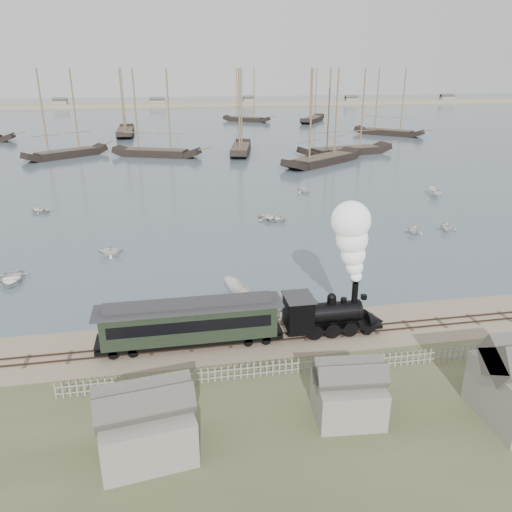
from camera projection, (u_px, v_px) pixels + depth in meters
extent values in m
plane|color=gray|center=(274.00, 326.00, 41.53)|extent=(600.00, 600.00, 0.00)
cube|color=#41545D|center=(183.00, 121.00, 197.78)|extent=(600.00, 336.00, 0.06)
cube|color=#3C2921|center=(281.00, 340.00, 39.20)|extent=(120.00, 0.08, 0.12)
cube|color=#3C2921|center=(278.00, 334.00, 40.12)|extent=(120.00, 0.08, 0.12)
cube|color=#392E24|center=(279.00, 338.00, 39.68)|extent=(120.00, 1.80, 0.06)
cube|color=tan|center=(176.00, 106.00, 271.33)|extent=(500.00, 20.00, 1.80)
cube|color=black|center=(333.00, 324.00, 40.16)|extent=(7.60, 2.24, 0.28)
cylinder|color=black|center=(328.00, 313.00, 39.68)|extent=(4.69, 1.68, 1.68)
cube|color=black|center=(298.00, 313.00, 39.19)|extent=(2.01, 2.46, 2.57)
cube|color=#303032|center=(299.00, 297.00, 38.71)|extent=(2.24, 2.68, 0.13)
cylinder|color=black|center=(355.00, 293.00, 39.50)|extent=(0.49, 0.49, 1.79)
sphere|color=black|center=(332.00, 297.00, 39.25)|extent=(0.72, 0.72, 0.72)
cone|color=black|center=(374.00, 322.00, 40.80)|extent=(1.56, 2.24, 2.24)
cube|color=black|center=(364.00, 297.00, 39.77)|extent=(0.39, 0.39, 0.39)
cube|color=black|center=(191.00, 338.00, 38.26)|extent=(14.05, 2.31, 0.35)
cube|color=black|center=(190.00, 322.00, 37.76)|extent=(13.04, 2.51, 2.51)
cube|color=black|center=(191.00, 327.00, 36.50)|extent=(12.04, 0.06, 0.90)
cube|color=black|center=(189.00, 311.00, 38.85)|extent=(12.04, 0.06, 0.90)
cube|color=#303032|center=(189.00, 306.00, 37.30)|extent=(14.05, 2.71, 0.18)
cube|color=#303032|center=(189.00, 303.00, 37.19)|extent=(12.54, 1.20, 0.45)
imported|color=silver|center=(273.00, 316.00, 42.21)|extent=(3.97, 4.87, 0.89)
imported|color=silver|center=(11.00, 278.00, 49.54)|extent=(4.70, 3.64, 0.90)
imported|color=silver|center=(110.00, 250.00, 56.39)|extent=(2.53, 2.91, 1.49)
imported|color=silver|center=(236.00, 289.00, 46.60)|extent=(3.91, 2.76, 1.42)
imported|color=silver|center=(273.00, 218.00, 69.31)|extent=(5.16, 5.24, 0.89)
imported|color=silver|center=(414.00, 228.00, 64.02)|extent=(3.72, 3.71, 1.49)
imported|color=silver|center=(434.00, 192.00, 82.35)|extent=(3.84, 1.92, 1.42)
imported|color=silver|center=(39.00, 210.00, 73.54)|extent=(4.06, 4.19, 0.71)
imported|color=silver|center=(304.00, 188.00, 84.71)|extent=(3.89, 3.74, 1.58)
imported|color=silver|center=(447.00, 225.00, 65.05)|extent=(3.90, 3.76, 1.58)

